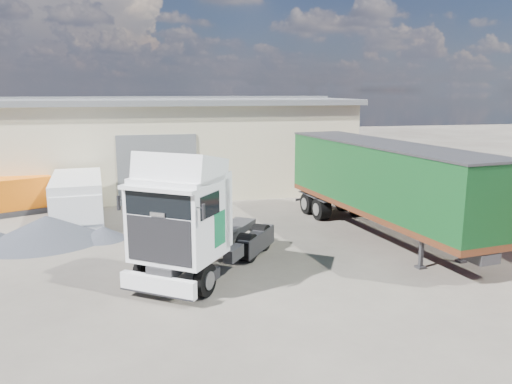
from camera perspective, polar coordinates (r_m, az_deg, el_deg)
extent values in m
plane|color=#2A2622|center=(16.92, -3.07, -8.47)|extent=(120.00, 120.00, 0.00)
cube|color=beige|center=(32.03, -18.74, 5.05)|extent=(30.00, 12.00, 5.00)
cube|color=#55575A|center=(31.87, -19.06, 9.78)|extent=(30.60, 12.60, 0.30)
cube|color=#55575A|center=(25.98, -11.18, 2.50)|extent=(4.00, 0.08, 3.60)
cube|color=#55575A|center=(31.87, -19.08, 10.14)|extent=(30.60, 0.40, 0.15)
cube|color=maroon|center=(26.26, 20.07, 0.89)|extent=(0.35, 26.00, 2.50)
cylinder|color=black|center=(14.96, -9.29, -9.36)|extent=(2.42, 2.10, 0.98)
cylinder|color=black|center=(17.62, -3.79, -5.98)|extent=(2.46, 2.13, 0.98)
cylinder|color=black|center=(18.74, -2.05, -4.89)|extent=(2.46, 2.13, 0.98)
cube|color=#2D2D30|center=(16.66, -5.34, -5.82)|extent=(4.17, 5.46, 0.28)
cube|color=silver|center=(14.27, -11.16, -10.41)|extent=(2.06, 1.54, 0.51)
cube|color=silver|center=(14.73, -8.84, -3.10)|extent=(3.10, 3.06, 2.26)
cube|color=black|center=(13.96, -11.04, -5.48)|extent=(1.69, 1.21, 1.29)
cube|color=black|center=(13.72, -11.16, -1.40)|extent=(1.73, 1.23, 0.69)
cube|color=silver|center=(14.59, -8.64, 2.59)|extent=(2.90, 2.77, 1.13)
cube|color=#0E6239|center=(15.70, -11.74, -3.25)|extent=(0.41, 0.57, 1.01)
cube|color=#0E6239|center=(14.56, -4.14, -4.20)|extent=(0.41, 0.57, 1.01)
cylinder|color=#2D2D30|center=(17.63, -3.55, -4.16)|extent=(1.41, 1.41, 0.11)
cube|color=#2D2D30|center=(17.44, 18.36, -6.65)|extent=(0.32, 0.32, 1.04)
cube|color=#2D2D30|center=(18.52, 22.49, -5.89)|extent=(0.32, 0.32, 1.04)
cylinder|color=black|center=(23.82, 8.82, -1.42)|extent=(2.52, 1.32, 1.00)
cube|color=#2D2D30|center=(20.59, 14.05, -2.68)|extent=(2.30, 11.33, 0.33)
cube|color=#512512|center=(20.52, 14.09, -1.84)|extent=(3.89, 11.55, 0.23)
cube|color=black|center=(20.26, 14.27, 1.86)|extent=(3.89, 11.55, 2.45)
cube|color=#2D2D30|center=(20.10, 14.45, 5.36)|extent=(3.95, 11.61, 0.08)
cylinder|color=black|center=(21.94, -19.69, -3.47)|extent=(2.15, 0.91, 0.72)
cylinder|color=black|center=(25.33, -19.49, -1.50)|extent=(2.15, 0.91, 0.72)
cube|color=silver|center=(23.47, -19.71, -0.56)|extent=(2.52, 5.17, 1.85)
cube|color=silver|center=(21.46, -19.84, -1.80)|extent=(2.09, 1.16, 1.20)
cube|color=black|center=(21.55, -19.93, -0.13)|extent=(1.90, 0.26, 0.65)
cube|color=#2D2D30|center=(26.65, -25.14, -1.82)|extent=(3.24, 2.72, 0.26)
cube|color=orange|center=(26.50, -25.28, -0.27)|extent=(3.01, 2.49, 1.73)
cone|color=#1F2229|center=(21.08, -22.81, -3.86)|extent=(6.54, 6.54, 1.03)
cone|color=#1F2229|center=(20.72, -17.07, -4.46)|extent=(2.45, 2.45, 0.51)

